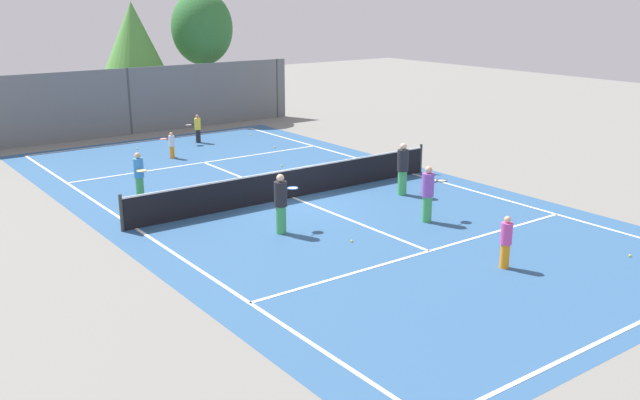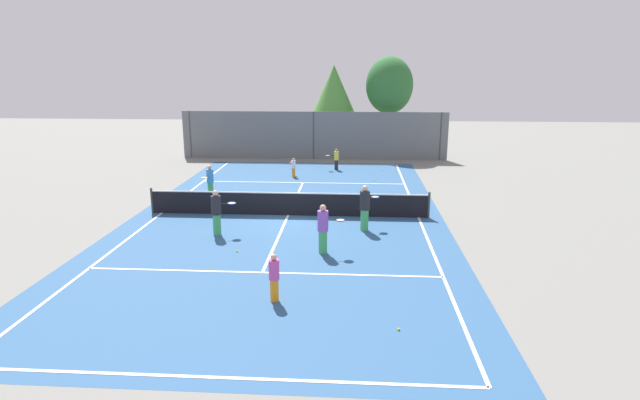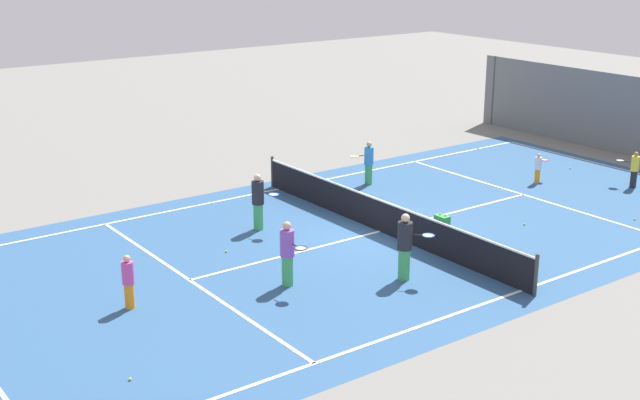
{
  "view_description": "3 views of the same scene",
  "coord_description": "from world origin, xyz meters",
  "px_view_note": "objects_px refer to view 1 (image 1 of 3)",
  "views": [
    {
      "loc": [
        -12.64,
        -18.69,
        6.47
      ],
      "look_at": [
        -0.91,
        -2.77,
        0.72
      ],
      "focal_mm": 39.36,
      "sensor_mm": 36.0,
      "label": 1
    },
    {
      "loc": [
        2.75,
        -21.27,
        6.17
      ],
      "look_at": [
        1.46,
        -1.55,
        1.09
      ],
      "focal_mm": 29.37,
      "sensor_mm": 36.0,
      "label": 2
    },
    {
      "loc": [
        18.23,
        -15.55,
        8.47
      ],
      "look_at": [
        -1.08,
        -1.45,
        0.99
      ],
      "focal_mm": 47.4,
      "sensor_mm": 36.0,
      "label": 3
    }
  ],
  "objects_px": {
    "tennis_ball_6": "(251,135)",
    "player_5": "(139,175)",
    "player_0": "(171,145)",
    "tennis_ball_5": "(137,149)",
    "player_2": "(506,242)",
    "tennis_ball_3": "(282,166)",
    "tennis_ball_1": "(630,256)",
    "tennis_ball_2": "(275,147)",
    "player_1": "(403,168)",
    "tennis_ball_4": "(40,164)",
    "player_3": "(428,193)",
    "player_4": "(197,128)",
    "ball_crate": "(283,178)",
    "player_6": "(281,203)",
    "tennis_ball_0": "(352,241)"
  },
  "relations": [
    {
      "from": "player_2",
      "to": "tennis_ball_4",
      "type": "xyz_separation_m",
      "value": [
        -6.15,
        18.25,
        -0.65
      ]
    },
    {
      "from": "player_2",
      "to": "player_4",
      "type": "distance_m",
      "value": 18.57
    },
    {
      "from": "ball_crate",
      "to": "tennis_ball_3",
      "type": "distance_m",
      "value": 2.57
    },
    {
      "from": "player_3",
      "to": "player_4",
      "type": "relative_size",
      "value": 1.32
    },
    {
      "from": "player_1",
      "to": "player_2",
      "type": "distance_m",
      "value": 6.93
    },
    {
      "from": "player_5",
      "to": "player_6",
      "type": "relative_size",
      "value": 0.9
    },
    {
      "from": "player_2",
      "to": "tennis_ball_3",
      "type": "height_order",
      "value": "player_2"
    },
    {
      "from": "tennis_ball_5",
      "to": "tennis_ball_4",
      "type": "bearing_deg",
      "value": -173.13
    },
    {
      "from": "tennis_ball_0",
      "to": "tennis_ball_5",
      "type": "relative_size",
      "value": 1.0
    },
    {
      "from": "player_6",
      "to": "tennis_ball_0",
      "type": "bearing_deg",
      "value": -57.78
    },
    {
      "from": "player_1",
      "to": "tennis_ball_5",
      "type": "relative_size",
      "value": 27.03
    },
    {
      "from": "ball_crate",
      "to": "tennis_ball_3",
      "type": "bearing_deg",
      "value": 57.3
    },
    {
      "from": "player_5",
      "to": "tennis_ball_5",
      "type": "xyz_separation_m",
      "value": [
        2.97,
        7.51,
        -0.77
      ]
    },
    {
      "from": "player_0",
      "to": "tennis_ball_2",
      "type": "xyz_separation_m",
      "value": [
        4.57,
        -0.84,
        -0.54
      ]
    },
    {
      "from": "tennis_ball_0",
      "to": "tennis_ball_1",
      "type": "height_order",
      "value": "same"
    },
    {
      "from": "player_5",
      "to": "player_6",
      "type": "bearing_deg",
      "value": -72.39
    },
    {
      "from": "player_1",
      "to": "tennis_ball_6",
      "type": "distance_m",
      "value": 12.18
    },
    {
      "from": "tennis_ball_5",
      "to": "player_4",
      "type": "bearing_deg",
      "value": -4.65
    },
    {
      "from": "tennis_ball_4",
      "to": "player_0",
      "type": "bearing_deg",
      "value": -22.33
    },
    {
      "from": "tennis_ball_3",
      "to": "tennis_ball_5",
      "type": "height_order",
      "value": "same"
    },
    {
      "from": "player_5",
      "to": "tennis_ball_1",
      "type": "bearing_deg",
      "value": -57.67
    },
    {
      "from": "tennis_ball_3",
      "to": "tennis_ball_6",
      "type": "height_order",
      "value": "same"
    },
    {
      "from": "tennis_ball_1",
      "to": "tennis_ball_3",
      "type": "bearing_deg",
      "value": 97.16
    },
    {
      "from": "tennis_ball_3",
      "to": "tennis_ball_5",
      "type": "relative_size",
      "value": 1.0
    },
    {
      "from": "player_6",
      "to": "tennis_ball_5",
      "type": "xyz_separation_m",
      "value": [
        1.14,
        13.27,
        -0.86
      ]
    },
    {
      "from": "tennis_ball_2",
      "to": "player_0",
      "type": "bearing_deg",
      "value": 169.57
    },
    {
      "from": "player_0",
      "to": "tennis_ball_5",
      "type": "relative_size",
      "value": 16.59
    },
    {
      "from": "ball_crate",
      "to": "tennis_ball_5",
      "type": "height_order",
      "value": "ball_crate"
    },
    {
      "from": "ball_crate",
      "to": "tennis_ball_2",
      "type": "distance_m",
      "value": 6.15
    },
    {
      "from": "ball_crate",
      "to": "player_6",
      "type": "bearing_deg",
      "value": -123.81
    },
    {
      "from": "tennis_ball_4",
      "to": "tennis_ball_5",
      "type": "relative_size",
      "value": 1.0
    },
    {
      "from": "player_5",
      "to": "tennis_ball_6",
      "type": "relative_size",
      "value": 23.67
    },
    {
      "from": "player_0",
      "to": "tennis_ball_1",
      "type": "height_order",
      "value": "player_0"
    },
    {
      "from": "tennis_ball_0",
      "to": "tennis_ball_4",
      "type": "xyz_separation_m",
      "value": [
        -4.29,
        14.54,
        0.0
      ]
    },
    {
      "from": "player_2",
      "to": "player_1",
      "type": "bearing_deg",
      "value": 68.54
    },
    {
      "from": "ball_crate",
      "to": "tennis_ball_2",
      "type": "bearing_deg",
      "value": 59.69
    },
    {
      "from": "tennis_ball_2",
      "to": "player_1",
      "type": "bearing_deg",
      "value": -94.35
    },
    {
      "from": "tennis_ball_6",
      "to": "player_5",
      "type": "bearing_deg",
      "value": -139.86
    },
    {
      "from": "player_6",
      "to": "ball_crate",
      "type": "relative_size",
      "value": 3.78
    },
    {
      "from": "player_0",
      "to": "player_5",
      "type": "xyz_separation_m",
      "value": [
        -3.46,
        -5.03,
        0.23
      ]
    },
    {
      "from": "player_2",
      "to": "tennis_ball_3",
      "type": "distance_m",
      "value": 12.4
    },
    {
      "from": "player_5",
      "to": "tennis_ball_2",
      "type": "bearing_deg",
      "value": 27.52
    },
    {
      "from": "player_3",
      "to": "player_5",
      "type": "relative_size",
      "value": 1.09
    },
    {
      "from": "player_3",
      "to": "tennis_ball_5",
      "type": "height_order",
      "value": "player_3"
    },
    {
      "from": "player_2",
      "to": "tennis_ball_5",
      "type": "bearing_deg",
      "value": 95.62
    },
    {
      "from": "tennis_ball_0",
      "to": "tennis_ball_2",
      "type": "xyz_separation_m",
      "value": [
        5.08,
        11.73,
        0.0
      ]
    },
    {
      "from": "player_0",
      "to": "tennis_ball_2",
      "type": "distance_m",
      "value": 4.68
    },
    {
      "from": "tennis_ball_0",
      "to": "tennis_ball_6",
      "type": "distance_m",
      "value": 15.87
    },
    {
      "from": "player_5",
      "to": "tennis_ball_1",
      "type": "height_order",
      "value": "player_5"
    },
    {
      "from": "player_4",
      "to": "tennis_ball_3",
      "type": "distance_m",
      "value": 6.3
    }
  ]
}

